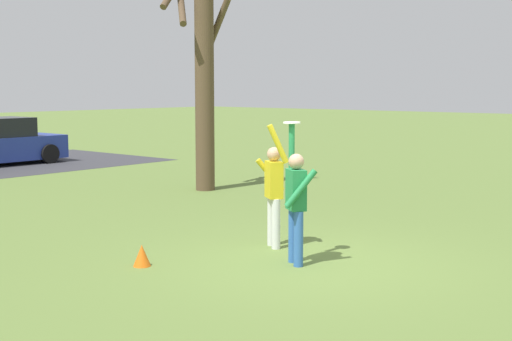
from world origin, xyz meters
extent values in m
plane|color=olive|center=(0.00, 0.00, 0.00)|extent=(120.00, 120.00, 0.00)
cylinder|color=#3366B7|center=(-0.24, 0.04, 0.41)|extent=(0.14, 0.14, 0.82)
cylinder|color=#3366B7|center=(-0.09, 0.25, 0.41)|extent=(0.14, 0.14, 0.82)
cube|color=#238447|center=(-0.16, 0.15, 1.12)|extent=(0.39, 0.42, 0.60)
sphere|color=tan|center=(-0.16, 0.15, 1.53)|extent=(0.23, 0.23, 0.23)
cylinder|color=#238447|center=(-0.29, -0.04, 1.17)|extent=(0.42, 0.34, 0.59)
cylinder|color=#238447|center=(-0.04, 0.33, 1.75)|extent=(0.09, 0.09, 0.66)
cylinder|color=silver|center=(0.58, 1.21, 0.41)|extent=(0.14, 0.14, 0.82)
cylinder|color=silver|center=(0.43, 1.00, 0.41)|extent=(0.14, 0.14, 0.82)
cube|color=gold|center=(0.51, 1.10, 1.12)|extent=(0.39, 0.42, 0.60)
sphere|color=tan|center=(0.51, 1.10, 1.53)|extent=(0.23, 0.23, 0.23)
cylinder|color=gold|center=(0.64, 1.29, 1.17)|extent=(0.42, 0.34, 0.59)
cylinder|color=gold|center=(0.38, 0.92, 1.72)|extent=(0.32, 0.25, 0.65)
cylinder|color=white|center=(-0.04, 0.33, 2.09)|extent=(0.26, 0.26, 0.02)
cube|color=#233893|center=(4.18, 15.85, 0.55)|extent=(4.10, 1.81, 0.80)
cylinder|color=black|center=(5.44, 16.77, 0.33)|extent=(0.66, 0.22, 0.66)
cylinder|color=black|center=(5.45, 14.94, 0.33)|extent=(0.66, 0.22, 0.66)
cylinder|color=brown|center=(4.41, 6.47, 3.16)|extent=(0.48, 0.48, 6.33)
cylinder|color=brown|center=(4.83, 6.47, 4.05)|extent=(0.17, 1.00, 1.56)
cylinder|color=brown|center=(3.99, 6.83, 4.52)|extent=(0.91, 1.02, 0.94)
cone|color=orange|center=(-1.71, 1.81, 0.16)|extent=(0.26, 0.26, 0.32)
camera|label=1|loc=(-8.34, -5.98, 2.62)|focal=49.34mm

